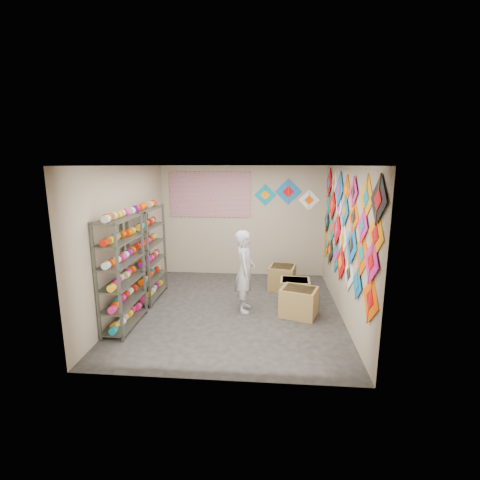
# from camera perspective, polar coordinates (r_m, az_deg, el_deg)

# --- Properties ---
(ground) EXTENTS (4.50, 4.50, 0.00)m
(ground) POSITION_cam_1_polar(r_m,az_deg,el_deg) (6.80, -1.07, -11.30)
(ground) COLOR #262421
(room_walls) EXTENTS (4.50, 4.50, 4.50)m
(room_walls) POSITION_cam_1_polar(r_m,az_deg,el_deg) (6.32, -1.13, 2.50)
(room_walls) COLOR tan
(room_walls) RESTS_ON ground
(shelf_rack_front) EXTENTS (0.40, 1.10, 1.90)m
(shelf_rack_front) POSITION_cam_1_polar(r_m,az_deg,el_deg) (6.13, -18.82, -5.16)
(shelf_rack_front) COLOR #4C5147
(shelf_rack_front) RESTS_ON ground
(shelf_rack_back) EXTENTS (0.40, 1.10, 1.90)m
(shelf_rack_back) POSITION_cam_1_polar(r_m,az_deg,el_deg) (7.29, -14.80, -2.18)
(shelf_rack_back) COLOR #4C5147
(shelf_rack_back) RESTS_ON ground
(string_spools) EXTENTS (0.12, 2.36, 0.12)m
(string_spools) POSITION_cam_1_polar(r_m,az_deg,el_deg) (6.68, -16.68, -2.76)
(string_spools) COLOR #F31D6D
(string_spools) RESTS_ON ground
(kite_wall_display) EXTENTS (0.06, 4.31, 2.07)m
(kite_wall_display) POSITION_cam_1_polar(r_m,az_deg,el_deg) (6.45, 16.68, 1.95)
(kite_wall_display) COLOR #FF5500
(kite_wall_display) RESTS_ON room_walls
(back_wall_kites) EXTENTS (1.57, 0.02, 0.77)m
(back_wall_kites) POSITION_cam_1_polar(r_m,az_deg,el_deg) (8.48, 7.73, 7.34)
(back_wall_kites) COLOR #058299
(back_wall_kites) RESTS_ON room_walls
(poster) EXTENTS (2.00, 0.01, 1.10)m
(poster) POSITION_cam_1_polar(r_m,az_deg,el_deg) (8.58, -4.97, 7.41)
(poster) COLOR #674DA7
(poster) RESTS_ON room_walls
(shopkeeper) EXTENTS (0.58, 0.39, 1.55)m
(shopkeeper) POSITION_cam_1_polar(r_m,az_deg,el_deg) (6.51, 0.81, -5.13)
(shopkeeper) COLOR silver
(shopkeeper) RESTS_ON ground
(carton_a) EXTENTS (0.76, 0.69, 0.52)m
(carton_a) POSITION_cam_1_polar(r_m,az_deg,el_deg) (6.54, 9.61, -9.99)
(carton_a) COLOR olive
(carton_a) RESTS_ON ground
(carton_b) EXTENTS (0.61, 0.51, 0.48)m
(carton_b) POSITION_cam_1_polar(r_m,az_deg,el_deg) (7.12, 8.96, -8.27)
(carton_b) COLOR olive
(carton_b) RESTS_ON ground
(carton_c) EXTENTS (0.65, 0.69, 0.52)m
(carton_c) POSITION_cam_1_polar(r_m,az_deg,el_deg) (7.86, 6.93, -6.06)
(carton_c) COLOR olive
(carton_c) RESTS_ON ground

